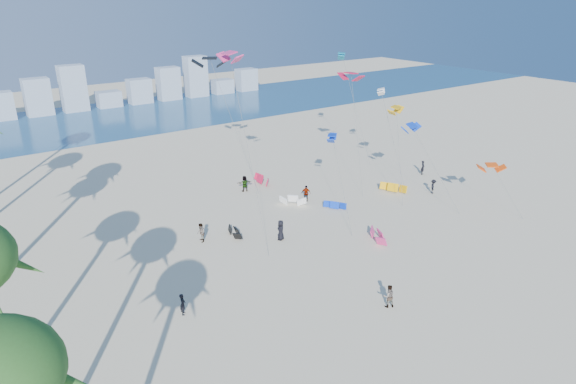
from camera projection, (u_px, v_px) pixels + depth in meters
ground at (398, 346)px, 31.29m from camera, size 220.00×220.00×0.00m
ocean at (83, 122)px, 85.75m from camera, size 220.00×220.00×0.00m
kitesurfer_near at (183, 304)px, 34.14m from camera, size 0.60×0.68×1.57m
kitesurfer_mid at (389, 296)px, 34.94m from camera, size 1.02×0.93×1.70m
kitesurfers_far at (302, 198)px, 51.63m from camera, size 30.67×13.58×1.86m
grounded_kites at (322, 202)px, 51.80m from camera, size 20.98×21.52×0.98m
flying_kites at (331, 87)px, 51.20m from camera, size 24.77×26.66×16.56m
distant_skyline at (59, 96)px, 91.54m from camera, size 85.00×3.00×8.40m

